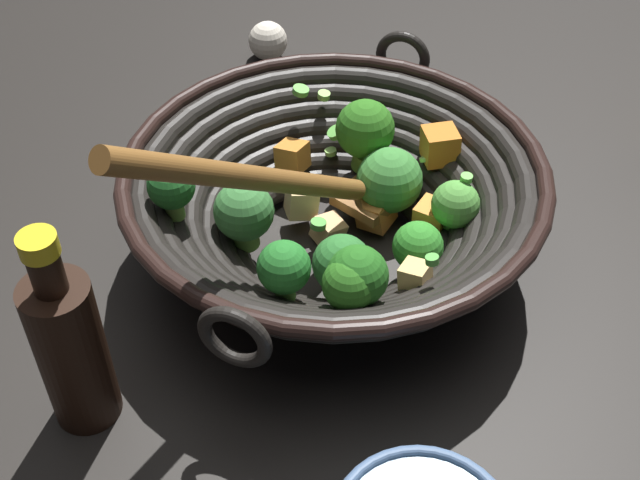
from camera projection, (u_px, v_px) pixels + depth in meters
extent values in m
plane|color=black|center=(333.00, 257.00, 0.75)|extent=(4.00, 4.00, 0.00)
cylinder|color=black|center=(333.00, 253.00, 0.75)|extent=(0.15, 0.15, 0.01)
torus|color=black|center=(333.00, 240.00, 0.74)|extent=(0.19, 0.19, 0.02)
torus|color=black|center=(333.00, 231.00, 0.73)|extent=(0.22, 0.22, 0.02)
torus|color=black|center=(334.00, 221.00, 0.72)|extent=(0.24, 0.24, 0.02)
torus|color=black|center=(334.00, 212.00, 0.71)|extent=(0.26, 0.26, 0.02)
torus|color=black|center=(334.00, 202.00, 0.71)|extent=(0.29, 0.29, 0.02)
torus|color=black|center=(334.00, 192.00, 0.70)|extent=(0.31, 0.31, 0.02)
torus|color=black|center=(334.00, 182.00, 0.69)|extent=(0.34, 0.34, 0.02)
torus|color=black|center=(334.00, 171.00, 0.68)|extent=(0.35, 0.35, 0.01)
torus|color=black|center=(403.00, 57.00, 0.81)|extent=(0.02, 0.05, 0.05)
torus|color=black|center=(235.00, 338.00, 0.56)|extent=(0.02, 0.05, 0.05)
cylinder|color=#61A442|center=(341.00, 289.00, 0.69)|extent=(0.02, 0.02, 0.02)
sphere|color=#2C722F|center=(342.00, 264.00, 0.67)|extent=(0.05, 0.05, 0.05)
cylinder|color=#619A39|center=(364.00, 159.00, 0.77)|extent=(0.03, 0.03, 0.03)
sphere|color=#2C701C|center=(365.00, 129.00, 0.75)|extent=(0.05, 0.05, 0.05)
cylinder|color=#77BF4D|center=(285.00, 290.00, 0.64)|extent=(0.02, 0.02, 0.02)
sphere|color=#247428|center=(284.00, 267.00, 0.62)|extent=(0.04, 0.04, 0.04)
cylinder|color=#77B240|center=(388.00, 206.00, 0.76)|extent=(0.03, 0.03, 0.02)
sphere|color=#3C8538|center=(390.00, 180.00, 0.74)|extent=(0.06, 0.06, 0.06)
cylinder|color=#719D44|center=(175.00, 209.00, 0.67)|extent=(0.02, 0.02, 0.02)
sphere|color=#206625|center=(171.00, 186.00, 0.66)|extent=(0.04, 0.04, 0.04)
cylinder|color=#6CA244|center=(246.00, 237.00, 0.72)|extent=(0.03, 0.03, 0.02)
sphere|color=#3A7B3A|center=(244.00, 211.00, 0.70)|extent=(0.05, 0.05, 0.05)
cylinder|color=#86C051|center=(348.00, 309.00, 0.62)|extent=(0.02, 0.02, 0.02)
sphere|color=#296B1B|center=(349.00, 284.00, 0.61)|extent=(0.04, 0.04, 0.04)
cylinder|color=#74C353|center=(356.00, 300.00, 0.63)|extent=(0.03, 0.03, 0.02)
sphere|color=#22641C|center=(357.00, 276.00, 0.61)|extent=(0.05, 0.05, 0.05)
cylinder|color=#7DB04E|center=(416.00, 267.00, 0.71)|extent=(0.03, 0.03, 0.01)
sphere|color=#308929|center=(418.00, 246.00, 0.69)|extent=(0.04, 0.04, 0.04)
cylinder|color=#78B455|center=(453.00, 225.00, 0.72)|extent=(0.02, 0.02, 0.01)
sphere|color=#529F3F|center=(455.00, 204.00, 0.70)|extent=(0.04, 0.04, 0.04)
cube|color=#D8B577|center=(302.00, 201.00, 0.75)|extent=(0.04, 0.04, 0.03)
cube|color=orange|center=(292.00, 156.00, 0.78)|extent=(0.03, 0.03, 0.03)
cube|color=#E7BC6F|center=(415.00, 276.00, 0.65)|extent=(0.03, 0.03, 0.02)
cube|color=orange|center=(440.00, 145.00, 0.75)|extent=(0.04, 0.04, 0.03)
cube|color=#E6B376|center=(329.00, 230.00, 0.74)|extent=(0.03, 0.04, 0.03)
cube|color=orange|center=(432.00, 218.00, 0.73)|extent=(0.03, 0.03, 0.03)
cube|color=orange|center=(375.00, 211.00, 0.75)|extent=(0.04, 0.04, 0.03)
cylinder|color=#56B247|center=(240.00, 191.00, 0.74)|extent=(0.01, 0.02, 0.01)
cylinder|color=#56B247|center=(318.00, 226.00, 0.73)|extent=(0.02, 0.02, 0.01)
cylinder|color=#99D166|center=(426.00, 159.00, 0.76)|extent=(0.02, 0.02, 0.01)
cylinder|color=#99D166|center=(331.00, 152.00, 0.78)|extent=(0.01, 0.01, 0.01)
cylinder|color=#6BC651|center=(301.00, 91.00, 0.77)|extent=(0.02, 0.02, 0.01)
cylinder|color=#6BC651|center=(336.00, 133.00, 0.78)|extent=(0.02, 0.02, 0.01)
cylinder|color=#6BC651|center=(433.00, 142.00, 0.75)|extent=(0.02, 0.02, 0.01)
cylinder|color=#99D166|center=(324.00, 95.00, 0.78)|extent=(0.02, 0.02, 0.01)
cylinder|color=#56B247|center=(432.00, 260.00, 0.61)|extent=(0.01, 0.01, 0.01)
cylinder|color=#6BC651|center=(466.00, 178.00, 0.70)|extent=(0.01, 0.01, 0.01)
cube|color=brown|center=(376.00, 192.00, 0.76)|extent=(0.09, 0.08, 0.01)
cylinder|color=brown|center=(255.00, 178.00, 0.60)|extent=(0.23, 0.14, 0.19)
cylinder|color=black|center=(72.00, 353.00, 0.59)|extent=(0.05, 0.05, 0.13)
cylinder|color=black|center=(47.00, 272.00, 0.53)|extent=(0.02, 0.02, 0.03)
cylinder|color=yellow|center=(38.00, 245.00, 0.52)|extent=(0.03, 0.03, 0.01)
sphere|color=silver|center=(268.00, 41.00, 0.98)|extent=(0.05, 0.05, 0.05)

